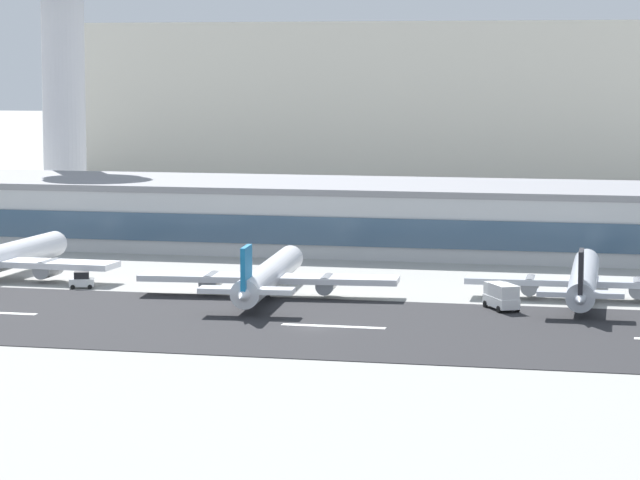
% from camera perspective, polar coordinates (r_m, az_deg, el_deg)
% --- Properties ---
extents(ground_plane, '(1400.00, 1400.00, 0.00)m').
position_cam_1_polar(ground_plane, '(175.28, -0.23, -3.25)').
color(ground_plane, '#9E9E99').
extents(runway_strip, '(800.00, 39.26, 0.08)m').
position_cam_1_polar(runway_strip, '(176.72, -0.11, -3.16)').
color(runway_strip, '#262628').
rests_on(runway_strip, ground_plane).
extents(runway_centreline_dash_4, '(12.00, 1.20, 0.01)m').
position_cam_1_polar(runway_centreline_dash_4, '(176.29, 0.49, -3.17)').
color(runway_centreline_dash_4, white).
rests_on(runway_centreline_dash_4, runway_strip).
extents(terminal_building, '(192.42, 29.72, 10.59)m').
position_cam_1_polar(terminal_building, '(249.03, 0.95, 0.90)').
color(terminal_building, '#B7BABC').
rests_on(terminal_building, ground_plane).
extents(control_tower, '(17.69, 17.69, 50.50)m').
position_cam_1_polar(control_tower, '(290.31, -9.37, 6.89)').
color(control_tower, silver).
rests_on(control_tower, ground_plane).
extents(distant_hotel_block, '(145.06, 32.65, 39.13)m').
position_cam_1_polar(distant_hotel_block, '(389.94, 1.08, 5.06)').
color(distant_hotel_block, beige).
rests_on(distant_hotel_block, ground_plane).
extents(airliner_blue_tail_gate_1, '(33.56, 39.62, 8.28)m').
position_cam_1_polar(airliner_blue_tail_gate_1, '(197.78, -1.93, -1.36)').
color(airliner_blue_tail_gate_1, silver).
rests_on(airliner_blue_tail_gate_1, ground_plane).
extents(airliner_black_tail_gate_2, '(29.73, 38.93, 8.12)m').
position_cam_1_polar(airliner_black_tail_gate_2, '(197.71, 9.61, -1.46)').
color(airliner_black_tail_gate_2, silver).
rests_on(airliner_black_tail_gate_2, ground_plane).
extents(service_baggage_tug_0, '(3.54, 2.68, 2.20)m').
position_cam_1_polar(service_baggage_tug_0, '(208.10, -8.71, -1.47)').
color(service_baggage_tug_0, white).
rests_on(service_baggage_tug_0, ground_plane).
extents(service_box_truck_1, '(5.05, 6.40, 3.25)m').
position_cam_1_polar(service_box_truck_1, '(189.00, 6.64, -2.03)').
color(service_box_truck_1, white).
rests_on(service_box_truck_1, ground_plane).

